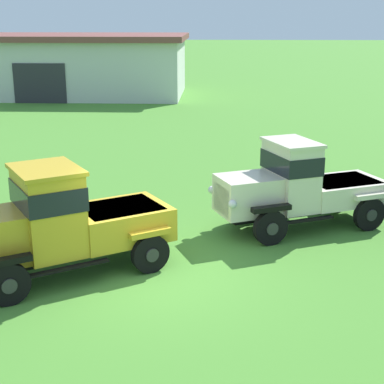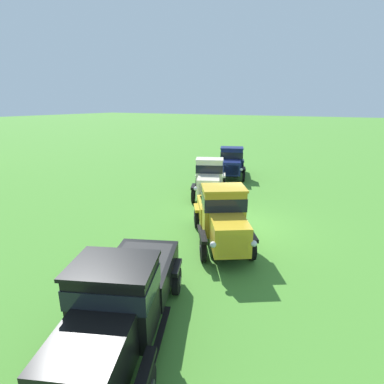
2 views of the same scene
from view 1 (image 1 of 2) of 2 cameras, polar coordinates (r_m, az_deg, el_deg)
The scene contains 4 objects.
ground_plane at distance 12.40m, azimuth -3.63°, elevation -8.06°, with size 240.00×240.00×0.00m, color #47842D.
farm_shed at distance 42.39m, azimuth -17.81°, elevation 11.70°, with size 24.61×8.87×3.97m.
vintage_truck_second_in_line at distance 12.31m, azimuth -12.95°, elevation -2.89°, with size 4.73×3.76×2.33m.
vintage_truck_midrow_center at distance 14.93m, azimuth 10.16°, elevation 0.55°, with size 4.69×3.16×2.27m.
Camera 1 is at (1.26, -11.18, 5.21)m, focal length 55.00 mm.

